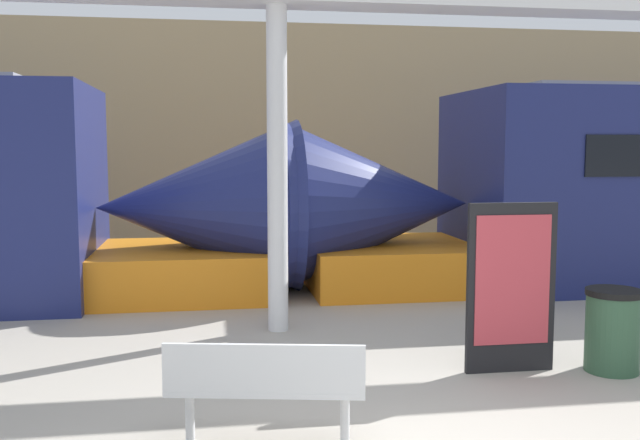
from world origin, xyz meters
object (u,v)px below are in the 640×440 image
(trash_bin, at_px, (613,330))
(poster_board, at_px, (511,287))
(support_column_near, at_px, (277,171))
(bench_near, at_px, (266,382))

(trash_bin, relative_size, poster_board, 0.49)
(support_column_near, bearing_deg, poster_board, -42.92)
(bench_near, height_order, support_column_near, support_column_near)
(trash_bin, bearing_deg, poster_board, 171.40)
(trash_bin, bearing_deg, bench_near, -159.86)
(bench_near, distance_m, poster_board, 2.94)
(bench_near, height_order, poster_board, poster_board)
(support_column_near, bearing_deg, bench_near, -97.16)
(bench_near, xyz_separation_m, poster_board, (2.54, 1.45, 0.34))
(poster_board, distance_m, support_column_near, 3.08)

